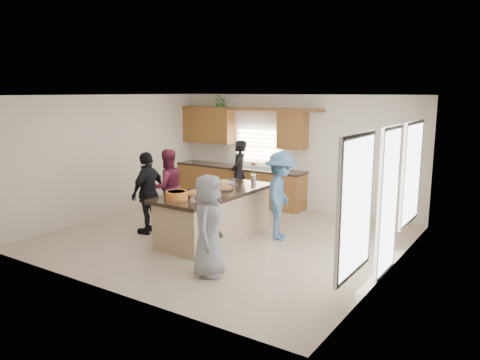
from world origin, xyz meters
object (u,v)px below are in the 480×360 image
Objects in this scene: woman_left_mid at (167,187)px; woman_left_front at (148,193)px; woman_left_back at (239,174)px; woman_right_back at (281,196)px; woman_right_front at (209,226)px; island at (215,216)px; salad_bowl at (177,195)px.

woman_left_mid is 0.99× the size of woman_left_front.
woman_left_back is 2.78m from woman_right_back.
woman_right_back is 2.27m from woman_right_front.
woman_right_back reaches higher than woman_right_front.
woman_right_back is (2.15, -1.76, 0.03)m from woman_left_back.
woman_left_front is at bearing -159.77° from island.
woman_left_mid is at bearing -179.58° from woman_left_front.
woman_left_front is at bearing 32.48° from woman_left_mid.
woman_left_back reaches higher than woman_right_front.
woman_right_front is at bearing 79.60° from woman_left_mid.
woman_right_back reaches higher than woman_left_front.
salad_bowl is 2.07m from woman_right_back.
salad_bowl is 0.24× the size of woman_right_front.
woman_left_front reaches higher than salad_bowl.
salad_bowl is at bearing 122.88° from woman_right_back.
island is 1.47m from woman_left_front.
woman_right_back reaches higher than woman_left_mid.
woman_left_front is 0.97× the size of woman_right_back.
woman_right_front reaches higher than island.
woman_left_back is 4.55m from woman_right_front.
woman_left_front is at bearing 94.85° from woman_right_back.
woman_left_front reaches higher than woman_left_mid.
salad_bowl is 1.75m from woman_left_mid.
woman_left_mid is at bearing -29.50° from woman_left_back.
salad_bowl is at bearing -96.86° from island.
woman_right_back is at bearing 31.97° from island.
salad_bowl is (-0.13, -0.98, 0.58)m from island.
woman_left_back is at bearing 7.10° from woman_right_front.
woman_right_front is at bearing 7.44° from woman_left_back.
woman_right_front is (1.06, -1.60, 0.36)m from island.
island is at bearing 102.95° from woman_left_front.
woman_left_back is at bearing 167.70° from woman_left_front.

